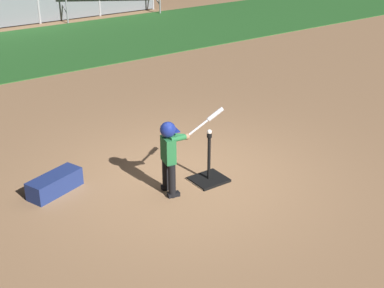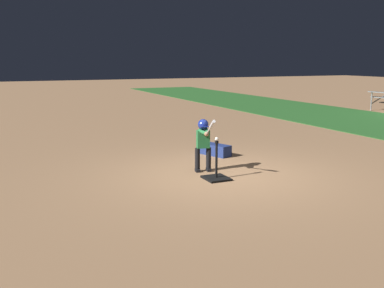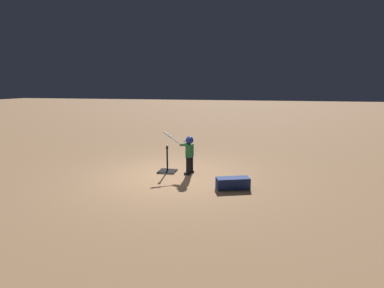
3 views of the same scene
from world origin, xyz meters
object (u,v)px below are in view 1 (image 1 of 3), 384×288
batting_tee (209,176)px  batter_child (171,148)px  equipment_bag (55,184)px  baseball (209,132)px

batting_tee → batter_child: batter_child is taller
batter_child → equipment_bag: bearing=144.5°
baseball → equipment_bag: bearing=153.5°
batting_tee → baseball: 0.73m
baseball → equipment_bag: 2.41m
batting_tee → baseball: size_ratio=10.59×
baseball → batter_child: bearing=177.2°
batting_tee → baseball: baseball is taller
batting_tee → equipment_bag: (-2.07, 1.03, 0.05)m
equipment_bag → baseball: bearing=-46.6°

